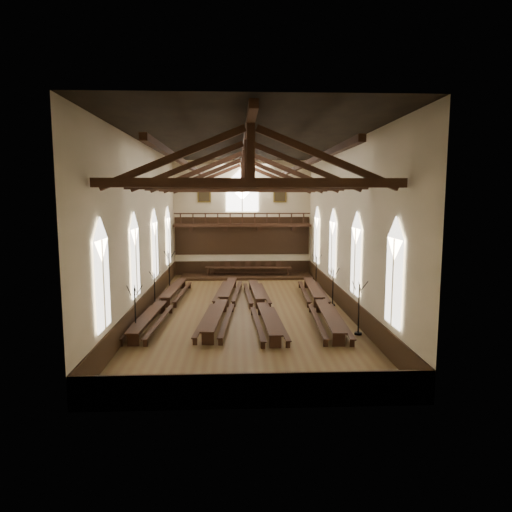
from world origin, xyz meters
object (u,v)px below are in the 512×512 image
(candelabrum_right_mid, at_px, (333,294))
(candelabrum_right_far, at_px, (316,277))
(candelabrum_left_near, at_px, (136,321))
(candelabrum_left_far, at_px, (169,278))
(high_table, at_px, (248,268))
(refectory_row_b, at_px, (223,301))
(candelabrum_left_mid, at_px, (155,298))
(refectory_row_d, at_px, (320,301))
(refectory_row_c, at_px, (261,304))
(dais, at_px, (248,276))
(refectory_row_a, at_px, (163,302))
(candelabrum_right_near, at_px, (359,318))

(candelabrum_right_mid, bearing_deg, candelabrum_right_far, 90.00)
(candelabrum_left_near, distance_m, candelabrum_left_far, 11.58)
(candelabrum_left_far, bearing_deg, candelabrum_right_mid, -26.96)
(candelabrum_right_mid, bearing_deg, high_table, 116.00)
(refectory_row_b, xyz_separation_m, candelabrum_left_mid, (-4.18, 0.13, 0.20))
(refectory_row_d, bearing_deg, refectory_row_b, 175.91)
(candelabrum_left_mid, bearing_deg, candelabrum_left_near, -90.00)
(refectory_row_b, distance_m, candelabrum_left_near, 6.73)
(refectory_row_c, bearing_deg, dais, 92.34)
(refectory_row_a, height_order, candelabrum_left_far, candelabrum_left_far)
(refectory_row_a, xyz_separation_m, candelabrum_right_near, (10.55, -5.35, 0.31))
(candelabrum_right_near, bearing_deg, dais, 107.11)
(candelabrum_right_far, bearing_deg, refectory_row_a, -147.19)
(refectory_row_c, distance_m, refectory_row_d, 3.62)
(refectory_row_b, relative_size, candelabrum_left_near, 5.48)
(dais, bearing_deg, refectory_row_c, -87.66)
(candelabrum_left_mid, bearing_deg, refectory_row_b, -1.76)
(refectory_row_d, height_order, high_table, high_table)
(high_table, height_order, candelabrum_right_mid, candelabrum_right_mid)
(dais, relative_size, candelabrum_left_near, 4.39)
(dais, xyz_separation_m, candelabrum_left_mid, (-6.00, -10.99, 0.62))
(refectory_row_a, xyz_separation_m, dais, (5.45, 11.22, -0.42))
(refectory_row_d, height_order, candelabrum_right_far, candelabrum_right_far)
(candelabrum_left_near, relative_size, candelabrum_left_far, 0.90)
(high_table, bearing_deg, candelabrum_right_far, -40.90)
(candelabrum_right_near, distance_m, candelabrum_right_mid, 6.11)
(dais, distance_m, high_table, 0.68)
(candelabrum_left_far, bearing_deg, refectory_row_b, -56.46)
(refectory_row_d, bearing_deg, refectory_row_c, -175.79)
(refectory_row_b, height_order, refectory_row_d, refectory_row_d)
(candelabrum_left_far, bearing_deg, candelabrum_right_far, 2.03)
(refectory_row_a, relative_size, candelabrum_left_mid, 5.90)
(refectory_row_b, xyz_separation_m, refectory_row_d, (5.91, -0.42, 0.01))
(refectory_row_b, height_order, candelabrum_right_far, candelabrum_right_far)
(refectory_row_a, xyz_separation_m, candelabrum_left_far, (-0.55, 6.41, 0.36))
(refectory_row_d, xyz_separation_m, high_table, (-4.10, 11.54, 0.24))
(dais, bearing_deg, candelabrum_right_far, -40.90)
(refectory_row_c, bearing_deg, refectory_row_d, 4.21)
(refectory_row_b, distance_m, candelabrum_right_mid, 6.95)
(candelabrum_right_near, bearing_deg, candelabrum_right_far, 90.00)
(dais, distance_m, candelabrum_right_near, 17.35)
(high_table, bearing_deg, candelabrum_left_far, -141.30)
(dais, relative_size, high_table, 1.54)
(candelabrum_left_near, relative_size, candelabrum_right_far, 1.04)
(refectory_row_b, relative_size, candelabrum_left_mid, 5.98)
(refectory_row_a, bearing_deg, refectory_row_b, 1.51)
(refectory_row_c, relative_size, candelabrum_left_far, 4.82)
(refectory_row_c, relative_size, candelabrum_left_mid, 5.85)
(candelabrum_left_mid, relative_size, candelabrum_right_far, 0.95)
(refectory_row_c, height_order, candelabrum_left_near, candelabrum_left_near)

